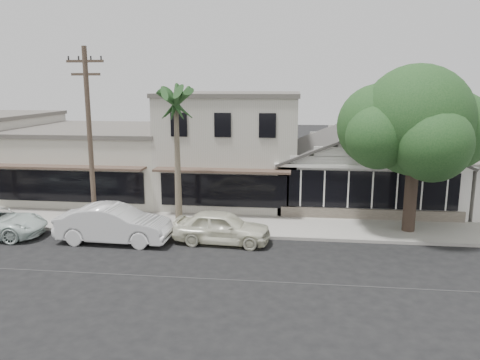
# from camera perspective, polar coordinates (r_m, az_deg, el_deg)

# --- Properties ---
(ground) EXTENTS (140.00, 140.00, 0.00)m
(ground) POSITION_cam_1_polar(r_m,az_deg,el_deg) (17.89, 3.41, -12.29)
(ground) COLOR black
(ground) RESTS_ON ground
(sidewalk_north) EXTENTS (90.00, 3.50, 0.15)m
(sidewalk_north) POSITION_cam_1_polar(r_m,az_deg,el_deg) (25.76, -13.75, -4.89)
(sidewalk_north) COLOR #9E9991
(sidewalk_north) RESTS_ON ground
(corner_shop) EXTENTS (10.40, 8.60, 5.10)m
(corner_shop) POSITION_cam_1_polar(r_m,az_deg,el_deg) (29.46, 14.74, 2.18)
(corner_shop) COLOR silver
(corner_shop) RESTS_ON ground
(row_building_near) EXTENTS (8.00, 10.00, 6.50)m
(row_building_near) POSITION_cam_1_polar(r_m,az_deg,el_deg) (30.35, -0.63, 4.04)
(row_building_near) COLOR beige
(row_building_near) RESTS_ON ground
(row_building_midnear) EXTENTS (10.00, 10.00, 4.20)m
(row_building_midnear) POSITION_cam_1_polar(r_m,az_deg,el_deg) (32.91, -16.36, 2.14)
(row_building_midnear) COLOR beige
(row_building_midnear) RESTS_ON ground
(utility_pole) EXTENTS (1.80, 0.24, 9.00)m
(utility_pole) POSITION_cam_1_polar(r_m,az_deg,el_deg) (23.83, -17.85, 5.14)
(utility_pole) COLOR brown
(utility_pole) RESTS_ON ground
(car_0) EXTENTS (4.58, 2.08, 1.53)m
(car_0) POSITION_cam_1_polar(r_m,az_deg,el_deg) (21.73, -2.23, -5.75)
(car_0) COLOR silver
(car_0) RESTS_ON ground
(car_1) EXTENTS (5.33, 1.98, 1.74)m
(car_1) POSITION_cam_1_polar(r_m,az_deg,el_deg) (22.59, -15.09, -5.19)
(car_1) COLOR white
(car_1) RESTS_ON ground
(shade_tree) EXTENTS (7.40, 6.69, 8.21)m
(shade_tree) POSITION_cam_1_polar(r_m,az_deg,el_deg) (23.94, 20.37, 6.48)
(shade_tree) COLOR #433229
(shade_tree) RESTS_ON ground
(palm_east) EXTENTS (3.41, 3.41, 7.57)m
(palm_east) POSITION_cam_1_polar(r_m,az_deg,el_deg) (23.15, -7.83, 9.52)
(palm_east) COLOR #726651
(palm_east) RESTS_ON ground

